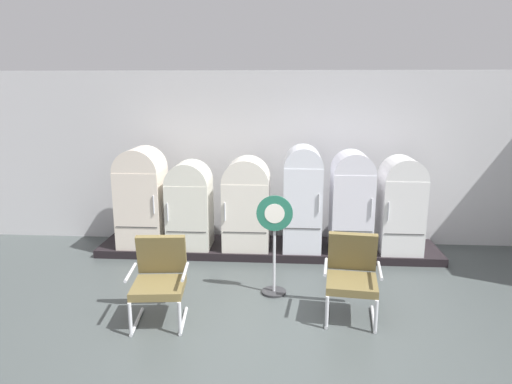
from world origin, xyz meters
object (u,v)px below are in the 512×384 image
at_px(refrigerator_1, 189,203).
at_px(armchair_right, 352,273).
at_px(refrigerator_0, 142,194).
at_px(sign_stand, 274,247).
at_px(refrigerator_3, 302,195).
at_px(refrigerator_2, 247,201).
at_px(refrigerator_4, 351,198).
at_px(armchair_left, 160,276).
at_px(refrigerator_5, 401,202).

bearing_deg(refrigerator_1, armchair_right, -39.62).
bearing_deg(refrigerator_0, sign_stand, -33.56).
bearing_deg(refrigerator_3, sign_stand, -105.13).
distance_m(refrigerator_0, refrigerator_2, 1.68).
bearing_deg(armchair_right, sign_stand, 150.99).
height_order(refrigerator_2, refrigerator_4, refrigerator_4).
height_order(refrigerator_3, armchair_left, refrigerator_3).
distance_m(refrigerator_1, refrigerator_3, 1.78).
relative_size(refrigerator_0, refrigerator_3, 0.97).
distance_m(refrigerator_4, sign_stand, 1.85).
bearing_deg(armchair_right, refrigerator_0, 147.75).
height_order(refrigerator_0, refrigerator_4, refrigerator_0).
distance_m(refrigerator_0, armchair_left, 2.39).
xyz_separation_m(refrigerator_3, refrigerator_5, (1.50, -0.02, -0.08)).
relative_size(refrigerator_0, sign_stand, 1.20).
distance_m(armchair_left, armchair_right, 2.21).
bearing_deg(refrigerator_5, refrigerator_3, 179.29).
xyz_separation_m(refrigerator_5, armchair_right, (-0.98, -1.93, -0.38)).
xyz_separation_m(refrigerator_1, refrigerator_5, (3.27, 0.03, 0.06)).
xyz_separation_m(armchair_right, sign_stand, (-0.91, 0.51, 0.11)).
bearing_deg(sign_stand, refrigerator_2, 108.72).
bearing_deg(refrigerator_4, refrigerator_3, 178.99).
distance_m(refrigerator_3, armchair_left, 2.79).
relative_size(refrigerator_3, sign_stand, 1.23).
distance_m(refrigerator_1, refrigerator_5, 3.27).
height_order(refrigerator_5, armchair_left, refrigerator_5).
bearing_deg(sign_stand, armchair_left, -149.41).
bearing_deg(refrigerator_5, sign_stand, -143.08).
distance_m(refrigerator_2, armchair_left, 2.34).
bearing_deg(refrigerator_4, refrigerator_1, -179.25).
relative_size(refrigerator_2, armchair_right, 1.49).
relative_size(refrigerator_0, armchair_right, 1.64).
bearing_deg(armchair_right, refrigerator_5, 63.15).
relative_size(armchair_left, sign_stand, 0.73).
bearing_deg(armchair_right, refrigerator_3, 105.11).
distance_m(refrigerator_2, refrigerator_4, 1.62).
relative_size(refrigerator_0, armchair_left, 1.64).
xyz_separation_m(refrigerator_1, refrigerator_2, (0.90, 0.03, 0.03)).
height_order(refrigerator_2, sign_stand, refrigerator_2).
xyz_separation_m(armchair_left, armchair_right, (2.19, 0.25, 0.00)).
relative_size(refrigerator_1, armchair_right, 1.42).
xyz_separation_m(refrigerator_1, refrigerator_3, (1.77, 0.05, 0.15)).
bearing_deg(refrigerator_1, sign_stand, -45.25).
distance_m(refrigerator_1, refrigerator_2, 0.90).
distance_m(refrigerator_0, refrigerator_4, 3.29).
bearing_deg(refrigerator_2, sign_stand, -71.28).
relative_size(refrigerator_2, sign_stand, 1.09).
xyz_separation_m(refrigerator_2, armchair_right, (1.39, -1.92, -0.35)).
bearing_deg(armchair_right, refrigerator_2, 125.93).
bearing_deg(refrigerator_2, refrigerator_5, 0.05).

